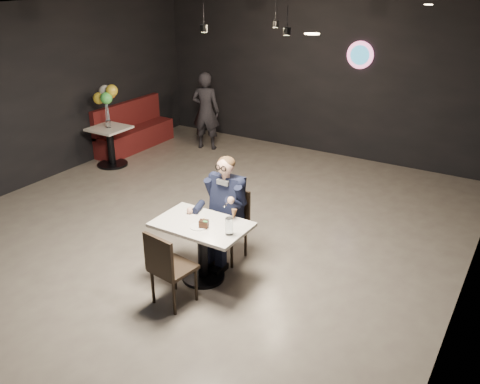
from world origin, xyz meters
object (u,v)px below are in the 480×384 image
Objects in this scene: booth_bench at (135,126)px; main_table at (203,251)px; side_table at (111,145)px; passerby at (206,111)px; chair_far at (227,226)px; balloon_vase at (108,124)px; sundae_glass at (229,226)px; seated_man at (227,208)px; chair_near at (173,267)px.

main_table is at bearing -39.15° from booth_bench.
passerby reaches higher than side_table.
passerby is at bearing 128.26° from chair_far.
main_table is 7.97× the size of balloon_vase.
passerby is at bearing 127.71° from sundae_glass.
sundae_glass reaches higher than balloon_vase.
seated_man is 1.76× the size of side_table.
balloon_vase is at bearing 150.55° from chair_near.
booth_bench reaches higher than sundae_glass.
seated_man is at bearing 111.77° from passerby.
main_table is 1.34× the size of side_table.
chair_near is 1.13m from seated_man.
chair_far is (0.00, 0.55, 0.09)m from main_table.
chair_far is 0.64× the size of seated_man.
booth_bench reaches higher than chair_far.
main_table is 0.65m from seated_man.
chair_near is 0.58× the size of passerby.
sundae_glass is 4.76m from side_table.
chair_far is at bearing 97.78° from chair_near.
booth_bench reaches higher than side_table.
chair_near is at bearing -37.23° from side_table.
seated_man is at bearing 90.00° from main_table.
chair_near is at bearing -37.23° from balloon_vase.
chair_near is (0.00, -1.10, 0.00)m from chair_far.
main_table is 4.35m from side_table.
main_table is 0.76× the size of seated_man.
chair_far is at bearing -24.81° from balloon_vase.
seated_man reaches higher than booth_bench.
seated_man reaches higher than side_table.
seated_man reaches higher than sundae_glass.
passerby reaches higher than seated_man.
chair_far is 4.46m from passerby.
sundae_glass is at bearing -29.36° from side_table.
sundae_glass is (0.41, -0.06, 0.47)m from main_table.
chair_near reaches higher than side_table.
main_table is at bearing -90.00° from chair_far.
seated_man is 4.44m from passerby.
seated_man is 7.26× the size of sundae_glass.
main_table is 1.20× the size of chair_near.
balloon_vase is 0.09× the size of passerby.
sundae_glass reaches higher than side_table.
seated_man is at bearing 90.00° from chair_far.
sundae_glass is at bearing -36.88° from booth_bench.
side_table is 5.94× the size of balloon_vase.
seated_man is (0.00, 0.00, 0.26)m from chair_far.
main_table is 5.55× the size of sundae_glass.
chair_far is 4.11m from balloon_vase.
main_table is 4.37m from balloon_vase.
balloon_vase is (-3.71, 2.27, 0.44)m from main_table.
side_table is at bearing 155.19° from seated_man.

